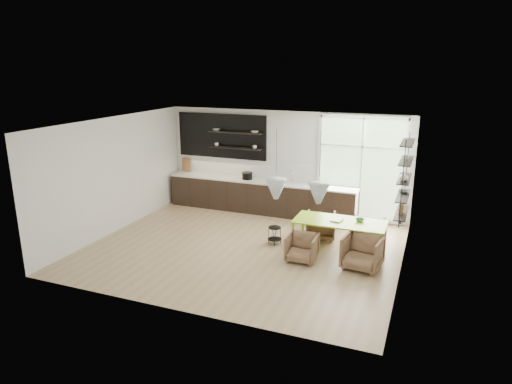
% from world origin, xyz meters
% --- Properties ---
extents(room, '(7.02, 6.01, 2.91)m').
position_xyz_m(room, '(0.58, 1.10, 1.46)').
color(room, tan).
rests_on(room, ground).
extents(kitchen_run, '(5.54, 0.69, 2.75)m').
position_xyz_m(kitchen_run, '(-0.69, 2.69, 0.60)').
color(kitchen_run, black).
rests_on(kitchen_run, ground).
extents(right_shelving, '(0.26, 1.22, 1.90)m').
position_xyz_m(right_shelving, '(3.36, 1.17, 1.65)').
color(right_shelving, black).
rests_on(right_shelving, ground).
extents(dining_table, '(2.04, 0.92, 0.74)m').
position_xyz_m(dining_table, '(2.10, 0.59, 0.69)').
color(dining_table, '#97CF1B').
rests_on(dining_table, ground).
extents(armchair_back_left, '(0.81, 0.83, 0.64)m').
position_xyz_m(armchair_back_left, '(1.51, 1.30, 0.32)').
color(armchair_back_left, brown).
rests_on(armchair_back_left, ground).
extents(armchair_back_right, '(0.76, 0.77, 0.64)m').
position_xyz_m(armchair_back_right, '(2.69, 1.32, 0.32)').
color(armchair_back_right, brown).
rests_on(armchair_back_right, ground).
extents(armchair_front_left, '(0.65, 0.67, 0.59)m').
position_xyz_m(armchair_front_left, '(1.45, -0.18, 0.30)').
color(armchair_front_left, brown).
rests_on(armchair_front_left, ground).
extents(armchair_front_right, '(0.86, 0.88, 0.71)m').
position_xyz_m(armchair_front_right, '(2.73, -0.09, 0.36)').
color(armchair_front_right, brown).
rests_on(armchair_front_right, ground).
extents(wire_stool, '(0.33, 0.33, 0.42)m').
position_xyz_m(wire_stool, '(0.58, 0.52, 0.27)').
color(wire_stool, black).
rests_on(wire_stool, ground).
extents(table_book, '(0.28, 0.34, 0.03)m').
position_xyz_m(table_book, '(1.92, 0.63, 0.76)').
color(table_book, white).
rests_on(table_book, dining_table).
extents(table_bowl, '(0.21, 0.21, 0.06)m').
position_xyz_m(table_bowl, '(2.52, 0.74, 0.77)').
color(table_bowl, '#41754D').
rests_on(table_bowl, dining_table).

